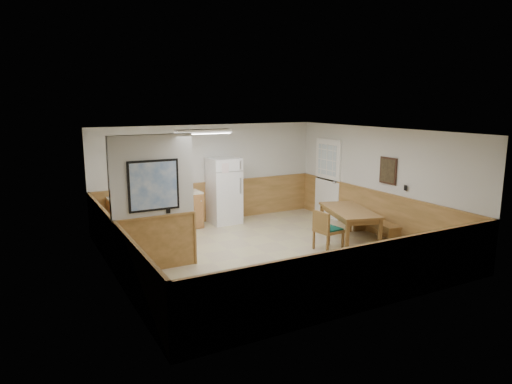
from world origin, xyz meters
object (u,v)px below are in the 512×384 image
refrigerator (224,191)px  dining_chair (325,228)px  dining_table (349,213)px  dining_bench (376,224)px  soap_bottle (122,193)px  fire_extinguisher (190,184)px

refrigerator → dining_chair: size_ratio=1.97×
refrigerator → dining_table: refrigerator is taller
dining_bench → soap_bottle: (-5.00, 2.93, 0.68)m
dining_chair → dining_bench: bearing=-0.5°
dining_bench → fire_extinguisher: fire_extinguisher is taller
dining_table → dining_chair: dining_chair is taller
dining_bench → dining_chair: dining_chair is taller
dining_chair → soap_bottle: size_ratio=3.61×
dining_chair → fire_extinguisher: (-1.80, 3.10, 0.59)m
fire_extinguisher → soap_bottle: fire_extinguisher is taller
refrigerator → soap_bottle: refrigerator is taller
refrigerator → soap_bottle: 2.56m
refrigerator → soap_bottle: (-2.55, 0.01, 0.18)m
fire_extinguisher → soap_bottle: (-1.68, -0.04, -0.07)m
fire_extinguisher → dining_chair: bearing=-65.5°
dining_chair → fire_extinguisher: size_ratio=2.04×
dining_chair → refrigerator: bearing=101.5°
soap_bottle → dining_bench: bearing=-30.4°
dining_chair → fire_extinguisher: fire_extinguisher is taller
dining_bench → soap_bottle: 5.83m
dining_bench → dining_chair: 1.54m
dining_bench → dining_chair: (-1.52, -0.13, 0.15)m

